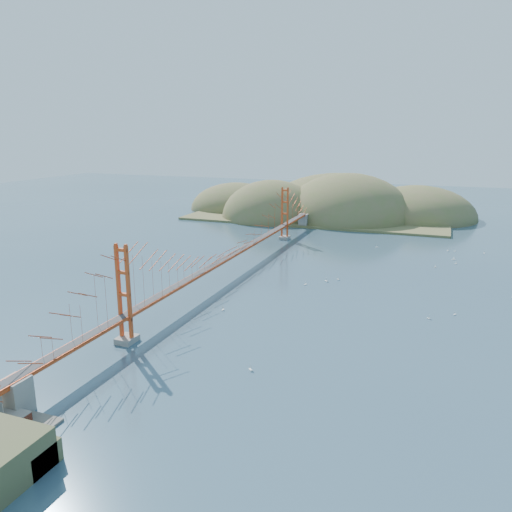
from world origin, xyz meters
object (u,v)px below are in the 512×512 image
(fort, at_px, (4,418))
(sailboat_1, at_px, (338,279))
(bridge, at_px, (231,234))
(sailboat_2, at_px, (429,318))
(sailboat_0, at_px, (305,284))

(fort, xyz_separation_m, sailboat_1, (17.33, 51.04, -0.52))
(bridge, xyz_separation_m, sailboat_2, (32.37, -10.04, -6.87))
(sailboat_0, xyz_separation_m, sailboat_2, (18.92, -8.51, -0.01))
(sailboat_2, bearing_deg, sailboat_1, 138.18)
(sailboat_0, height_order, sailboat_1, sailboat_1)
(bridge, height_order, sailboat_1, bridge)
(sailboat_1, bearing_deg, bridge, -170.21)
(sailboat_2, bearing_deg, fort, -130.12)
(bridge, distance_m, sailboat_0, 15.18)
(fort, bearing_deg, bridge, 90.48)
(bridge, bearing_deg, fort, -89.52)
(bridge, xyz_separation_m, fort, (0.40, -47.98, -6.34))
(fort, xyz_separation_m, sailboat_0, (13.05, 46.45, -0.52))
(fort, distance_m, sailboat_1, 53.91)
(bridge, bearing_deg, sailboat_1, 9.79)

